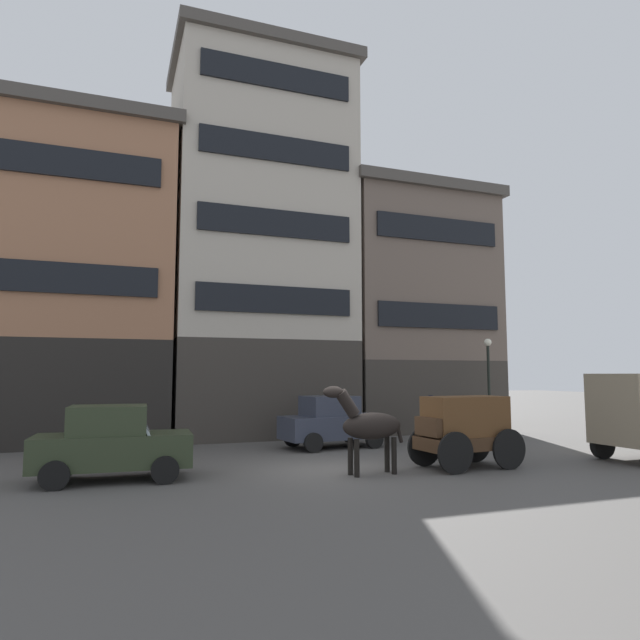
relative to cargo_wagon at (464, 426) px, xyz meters
The scene contains 10 objects.
ground_plane 3.76m from the cargo_wagon, 166.74° to the left, with size 120.00×120.00×0.00m, color #4C4947.
building_far_left 16.27m from the cargo_wagon, 136.03° to the left, with size 8.18×6.17×12.78m.
building_center_left 13.41m from the cargo_wagon, 107.14° to the left, with size 8.08×6.17×17.03m.
building_center_right 12.44m from the cargo_wagon, 68.09° to the left, with size 7.80×6.17×11.61m.
cargo_wagon is the anchor object (origin of this frame).
draft_horse 2.95m from the cargo_wagon, behind, with size 2.35×0.70×2.30m.
sedan_dark 9.35m from the cargo_wagon, behind, with size 3.77×1.99×1.83m.
sedan_light 5.60m from the cargo_wagon, 109.70° to the left, with size 3.85×2.19×1.83m.
pedestrian_officer 5.97m from the cargo_wagon, 67.18° to the left, with size 0.38×0.38×1.79m.
streetlamp_curbside 8.56m from the cargo_wagon, 47.97° to the left, with size 0.32×0.32×4.12m.
Camera 1 is at (-5.76, -14.14, 2.59)m, focal length 31.03 mm.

